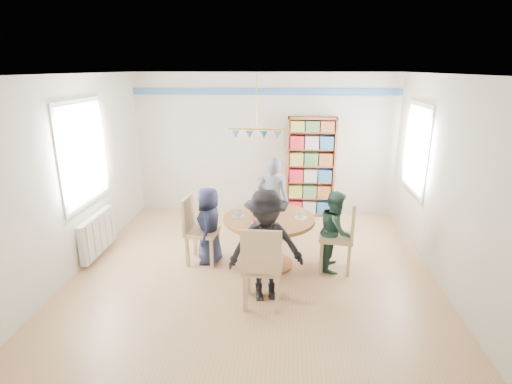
# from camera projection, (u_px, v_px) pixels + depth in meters

# --- Properties ---
(ground) EXTENTS (5.00, 5.00, 0.00)m
(ground) POSITION_uv_depth(u_px,v_px,m) (254.00, 270.00, 5.72)
(ground) COLOR tan
(room_shell) EXTENTS (5.00, 5.00, 5.00)m
(room_shell) POSITION_uv_depth(u_px,v_px,m) (241.00, 145.00, 6.07)
(room_shell) COLOR white
(room_shell) RESTS_ON ground
(radiator) EXTENTS (0.12, 1.00, 0.60)m
(radiator) POSITION_uv_depth(u_px,v_px,m) (98.00, 234.00, 6.08)
(radiator) COLOR silver
(radiator) RESTS_ON ground
(dining_table) EXTENTS (1.30, 1.30, 0.75)m
(dining_table) POSITION_uv_depth(u_px,v_px,m) (269.00, 230.00, 5.71)
(dining_table) COLOR olive
(dining_table) RESTS_ON ground
(chair_left) EXTENTS (0.49, 0.49, 1.01)m
(chair_left) POSITION_uv_depth(u_px,v_px,m) (197.00, 226.00, 5.83)
(chair_left) COLOR tan
(chair_left) RESTS_ON ground
(chair_right) EXTENTS (0.53, 0.53, 1.05)m
(chair_right) POSITION_uv_depth(u_px,v_px,m) (343.00, 232.00, 5.58)
(chair_right) COLOR tan
(chair_right) RESTS_ON ground
(chair_far) EXTENTS (0.61, 0.61, 1.06)m
(chair_far) POSITION_uv_depth(u_px,v_px,m) (274.00, 204.00, 6.72)
(chair_far) COLOR tan
(chair_far) RESTS_ON ground
(chair_near) EXTENTS (0.47, 0.47, 1.05)m
(chair_near) POSITION_uv_depth(u_px,v_px,m) (262.00, 264.00, 4.67)
(chair_near) COLOR tan
(chair_near) RESTS_ON ground
(person_left) EXTENTS (0.39, 0.58, 1.15)m
(person_left) POSITION_uv_depth(u_px,v_px,m) (209.00, 226.00, 5.81)
(person_left) COLOR #171C34
(person_left) RESTS_ON ground
(person_right) EXTENTS (0.50, 0.61, 1.15)m
(person_right) POSITION_uv_depth(u_px,v_px,m) (335.00, 230.00, 5.63)
(person_right) COLOR #1C382D
(person_right) RESTS_ON ground
(person_far) EXTENTS (0.57, 0.43, 1.43)m
(person_far) POSITION_uv_depth(u_px,v_px,m) (273.00, 200.00, 6.48)
(person_far) COLOR gray
(person_far) RESTS_ON ground
(person_near) EXTENTS (1.01, 0.71, 1.42)m
(person_near) POSITION_uv_depth(u_px,v_px,m) (266.00, 246.00, 4.83)
(person_near) COLOR black
(person_near) RESTS_ON ground
(bookshelf) EXTENTS (0.91, 0.27, 1.91)m
(bookshelf) POSITION_uv_depth(u_px,v_px,m) (311.00, 168.00, 7.60)
(bookshelf) COLOR brown
(bookshelf) RESTS_ON ground
(tableware) EXTENTS (1.08, 1.08, 0.28)m
(tableware) POSITION_uv_depth(u_px,v_px,m) (268.00, 212.00, 5.66)
(tableware) COLOR white
(tableware) RESTS_ON dining_table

